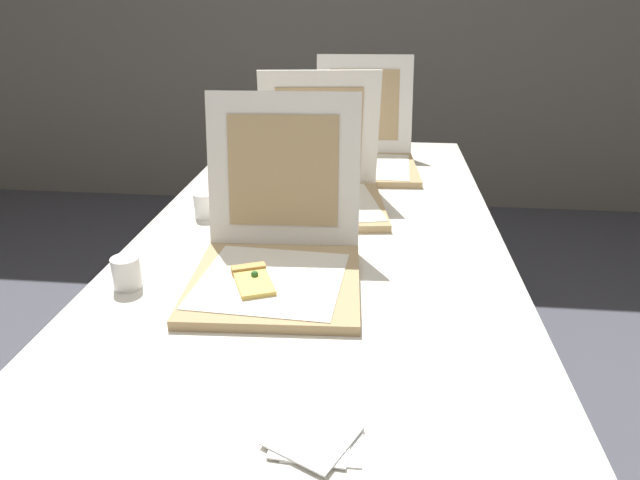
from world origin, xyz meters
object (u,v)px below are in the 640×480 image
object	(u,v)px
pizza_box_front	(276,256)
napkin_pile	(317,435)
cup_white_near_left	(127,273)
cup_white_mid	(205,205)
pizza_box_back	(365,153)
table	(319,252)
pizza_box_middle	(320,188)

from	to	relation	value
pizza_box_front	napkin_pile	bearing A→B (deg)	-76.61
pizza_box_front	napkin_pile	world-z (taller)	pizza_box_front
cup_white_near_left	cup_white_mid	bearing A→B (deg)	83.57
pizza_box_front	cup_white_near_left	size ratio (longest dim) A/B	6.36
pizza_box_front	pizza_box_back	bearing A→B (deg)	76.22
table	napkin_pile	size ratio (longest dim) A/B	14.08
napkin_pile	pizza_box_front	bearing A→B (deg)	106.42
pizza_box_middle	cup_white_near_left	bearing A→B (deg)	-131.04
pizza_box_back	cup_white_near_left	size ratio (longest dim) A/B	6.90
napkin_pile	pizza_box_back	bearing A→B (deg)	88.96
cup_white_near_left	napkin_pile	size ratio (longest dim) A/B	0.48
table	cup_white_mid	size ratio (longest dim) A/B	29.40
table	cup_white_mid	world-z (taller)	cup_white_mid
cup_white_near_left	napkin_pile	xyz separation A→B (m)	(0.47, -0.41, -0.03)
table	pizza_box_front	xyz separation A→B (m)	(-0.07, -0.25, 0.10)
cup_white_near_left	pizza_box_back	bearing A→B (deg)	63.41
pizza_box_front	cup_white_near_left	bearing A→B (deg)	-168.99
cup_white_mid	napkin_pile	world-z (taller)	cup_white_mid
pizza_box_back	cup_white_near_left	xyz separation A→B (m)	(-0.49, -0.98, -0.02)
pizza_box_back	cup_white_mid	distance (m)	0.71
pizza_box_middle	pizza_box_back	distance (m)	0.44
table	pizza_box_middle	distance (m)	0.26
table	cup_white_near_left	xyz separation A→B (m)	(-0.39, -0.33, 0.08)
pizza_box_middle	napkin_pile	xyz separation A→B (m)	(0.10, -0.98, -0.05)
pizza_box_middle	cup_white_mid	xyz separation A→B (m)	(-0.32, -0.13, -0.02)
pizza_box_back	cup_white_near_left	distance (m)	1.10
pizza_box_middle	pizza_box_back	xyz separation A→B (m)	(0.12, 0.42, -0.00)
table	cup_white_near_left	world-z (taller)	cup_white_near_left
pizza_box_middle	cup_white_mid	distance (m)	0.35
pizza_box_front	cup_white_near_left	distance (m)	0.33
cup_white_mid	cup_white_near_left	xyz separation A→B (m)	(-0.05, -0.43, 0.00)
table	pizza_box_middle	bearing A→B (deg)	94.77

